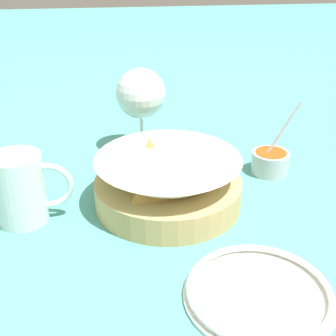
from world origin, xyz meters
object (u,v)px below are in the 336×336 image
Objects in this scene: food_basket at (168,184)px; beer_mug at (22,189)px; wine_glass at (141,96)px; side_plate at (259,293)px; sauce_cup at (270,161)px.

beer_mug reaches higher than food_basket.
wine_glass reaches higher than food_basket.
sauce_cup is at bearing 70.02° from side_plate.
beer_mug is at bearing 144.89° from side_plate.
sauce_cup reaches higher than side_plate.
sauce_cup is at bearing -29.72° from wine_glass.
food_basket is at bearing 109.94° from side_plate.
beer_mug is at bearing -130.72° from wine_glass.
beer_mug is (-0.21, -0.01, 0.01)m from food_basket.
wine_glass is 0.90× the size of side_plate.
side_plate is at bearing -109.98° from sauce_cup.
food_basket reaches higher than side_plate.
sauce_cup is 0.73× the size of side_plate.
food_basket is 0.23m from side_plate.
side_plate is (0.08, -0.22, -0.03)m from food_basket.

